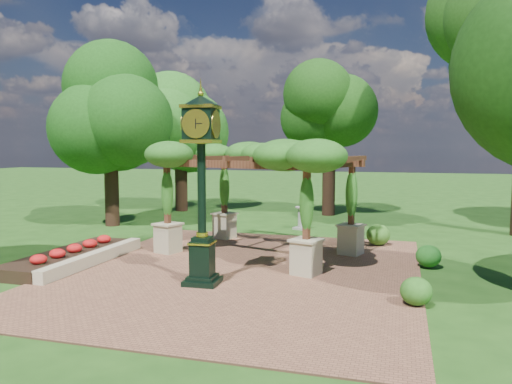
# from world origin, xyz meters

# --- Properties ---
(ground) EXTENTS (120.00, 120.00, 0.00)m
(ground) POSITION_xyz_m (0.00, 0.00, 0.00)
(ground) COLOR #1E4714
(ground) RESTS_ON ground
(brick_plaza) EXTENTS (10.00, 12.00, 0.04)m
(brick_plaza) POSITION_xyz_m (0.00, 1.00, 0.02)
(brick_plaza) COLOR brown
(brick_plaza) RESTS_ON ground
(border_wall) EXTENTS (0.35, 5.00, 0.40)m
(border_wall) POSITION_xyz_m (-4.60, 0.50, 0.20)
(border_wall) COLOR #C6B793
(border_wall) RESTS_ON ground
(flower_bed) EXTENTS (1.50, 5.00, 0.36)m
(flower_bed) POSITION_xyz_m (-5.50, 0.50, 0.18)
(flower_bed) COLOR red
(flower_bed) RESTS_ON ground
(pedestal_clock) EXTENTS (1.04, 1.04, 5.00)m
(pedestal_clock) POSITION_xyz_m (-0.54, -0.65, 2.99)
(pedestal_clock) COLOR black
(pedestal_clock) RESTS_ON brick_plaza
(pergola) EXTENTS (7.00, 5.47, 3.87)m
(pergola) POSITION_xyz_m (-0.17, 3.38, 3.17)
(pergola) COLOR #BDB38D
(pergola) RESTS_ON brick_plaza
(sundial) EXTENTS (0.71, 0.71, 1.00)m
(sundial) POSITION_xyz_m (0.21, 8.83, 0.44)
(sundial) COLOR gray
(sundial) RESTS_ON ground
(shrub_front) EXTENTS (0.89, 0.89, 0.65)m
(shrub_front) POSITION_xyz_m (4.80, -0.93, 0.36)
(shrub_front) COLOR #295F1B
(shrub_front) RESTS_ON brick_plaza
(shrub_mid) EXTENTS (0.84, 0.84, 0.67)m
(shrub_mid) POSITION_xyz_m (5.24, 2.95, 0.37)
(shrub_mid) COLOR #1D5B19
(shrub_mid) RESTS_ON brick_plaza
(shrub_back) EXTENTS (1.03, 1.03, 0.77)m
(shrub_back) POSITION_xyz_m (3.64, 5.93, 0.43)
(shrub_back) COLOR #2F621C
(shrub_back) RESTS_ON brick_plaza
(tree_west_near) EXTENTS (3.93, 3.93, 7.63)m
(tree_west_near) POSITION_xyz_m (-8.35, 7.42, 5.23)
(tree_west_near) COLOR #341F14
(tree_west_near) RESTS_ON ground
(tree_west_far) EXTENTS (4.45, 4.45, 8.05)m
(tree_west_far) POSITION_xyz_m (-7.55, 13.20, 5.53)
(tree_west_far) COLOR #301D12
(tree_west_far) RESTS_ON ground
(tree_north) EXTENTS (3.57, 3.57, 7.84)m
(tree_north) POSITION_xyz_m (0.71, 13.74, 5.35)
(tree_north) COLOR #301C13
(tree_north) RESTS_ON ground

